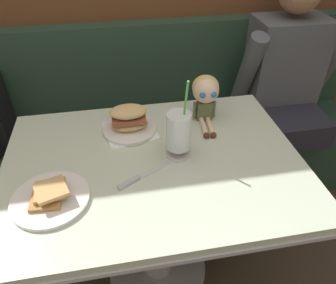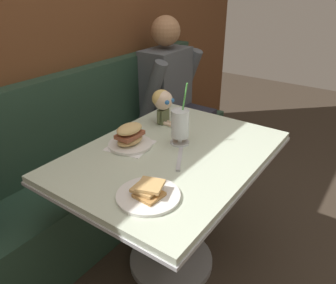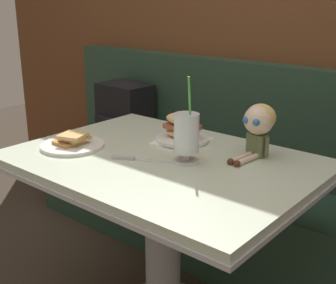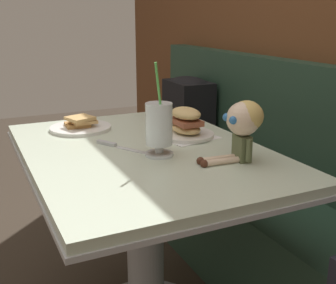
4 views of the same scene
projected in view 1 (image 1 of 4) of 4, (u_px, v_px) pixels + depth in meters
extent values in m
cube|color=#233D2D|center=(142.00, 162.00, 1.97)|extent=(2.60, 0.48, 0.45)
cube|color=#233D2D|center=(133.00, 73.00, 1.81)|extent=(2.60, 0.10, 0.55)
cube|color=beige|center=(154.00, 163.00, 1.20)|extent=(1.10, 0.80, 0.03)
cube|color=#B7BABF|center=(154.00, 168.00, 1.22)|extent=(1.11, 0.81, 0.02)
cylinder|color=#A5A8AD|center=(156.00, 224.00, 1.42)|extent=(0.14, 0.14, 0.65)
cylinder|color=gray|center=(157.00, 268.00, 1.63)|extent=(0.48, 0.48, 0.04)
cylinder|color=white|center=(51.00, 199.00, 1.03)|extent=(0.25, 0.25, 0.01)
cube|color=#B78447|center=(47.00, 199.00, 1.02)|extent=(0.10, 0.10, 0.01)
cube|color=tan|center=(50.00, 190.00, 1.03)|extent=(0.10, 0.10, 0.01)
cube|color=tan|center=(51.00, 190.00, 1.01)|extent=(0.12, 0.12, 0.01)
cylinder|color=silver|center=(178.00, 153.00, 1.22)|extent=(0.10, 0.10, 0.01)
cylinder|color=silver|center=(178.00, 149.00, 1.21)|extent=(0.03, 0.03, 0.03)
cylinder|color=silver|center=(179.00, 131.00, 1.15)|extent=(0.09, 0.09, 0.14)
cylinder|color=brown|center=(179.00, 132.00, 1.16)|extent=(0.08, 0.08, 0.13)
cylinder|color=#51B74C|center=(185.00, 108.00, 1.09)|extent=(0.02, 0.04, 0.22)
cube|color=white|center=(130.00, 130.00, 1.34)|extent=(0.24, 0.24, 0.00)
cylinder|color=white|center=(130.00, 129.00, 1.34)|extent=(0.22, 0.22, 0.01)
ellipsoid|color=tan|center=(129.00, 124.00, 1.32)|extent=(0.15, 0.10, 0.04)
cube|color=#995138|center=(129.00, 118.00, 1.31)|extent=(0.14, 0.09, 0.02)
ellipsoid|color=tan|center=(128.00, 111.00, 1.29)|extent=(0.15, 0.10, 0.04)
cube|color=silver|center=(157.00, 168.00, 1.16)|extent=(0.13, 0.09, 0.00)
cube|color=#B2B5BA|center=(129.00, 182.00, 1.09)|extent=(0.08, 0.06, 0.01)
cube|color=#5B6642|center=(204.00, 110.00, 1.39)|extent=(0.07, 0.05, 0.08)
sphere|color=beige|center=(206.00, 90.00, 1.33)|extent=(0.11, 0.11, 0.11)
ellipsoid|color=#D8B766|center=(205.00, 87.00, 1.34)|extent=(0.12, 0.11, 0.10)
sphere|color=#2D6BB2|center=(203.00, 95.00, 1.29)|extent=(0.03, 0.03, 0.03)
sphere|color=#2D6BB2|center=(214.00, 95.00, 1.29)|extent=(0.03, 0.03, 0.03)
cylinder|color=beige|center=(204.00, 127.00, 1.35)|extent=(0.03, 0.12, 0.02)
cylinder|color=beige|center=(210.00, 127.00, 1.35)|extent=(0.03, 0.12, 0.02)
sphere|color=#4C2819|center=(207.00, 136.00, 1.30)|extent=(0.03, 0.03, 0.03)
sphere|color=#4C2819|center=(213.00, 135.00, 1.30)|extent=(0.03, 0.03, 0.03)
cylinder|color=#5B6642|center=(195.00, 110.00, 1.39)|extent=(0.02, 0.02, 0.07)
cylinder|color=#5B6642|center=(214.00, 109.00, 1.39)|extent=(0.02, 0.02, 0.07)
cube|color=#4C5156|center=(282.00, 71.00, 1.79)|extent=(0.38, 0.24, 0.58)
cube|color=#23232D|center=(288.00, 122.00, 1.79)|extent=(0.34, 0.36, 0.14)
cylinder|color=#4C5156|center=(247.00, 74.00, 1.70)|extent=(0.09, 0.25, 0.48)
cylinder|color=#4C5156|center=(326.00, 67.00, 1.77)|extent=(0.09, 0.25, 0.48)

